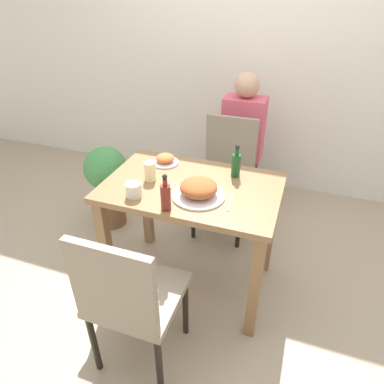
{
  "coord_description": "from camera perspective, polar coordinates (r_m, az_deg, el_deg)",
  "views": [
    {
      "loc": [
        0.56,
        -1.6,
        1.77
      ],
      "look_at": [
        0.0,
        0.0,
        0.72
      ],
      "focal_mm": 32.0,
      "sensor_mm": 36.0,
      "label": 1
    }
  ],
  "objects": [
    {
      "name": "ground_plane",
      "position": [
        2.45,
        -0.0,
        -14.36
      ],
      "size": [
        16.0,
        16.0,
        0.0
      ],
      "primitive_type": "plane",
      "color": "tan"
    },
    {
      "name": "fork_utensil",
      "position": [
        1.92,
        -3.92,
        0.29
      ],
      "size": [
        0.02,
        0.18,
        0.0
      ],
      "rotation": [
        0.0,
        0.0,
        1.53
      ],
      "color": "silver",
      "rests_on": "dining_table"
    },
    {
      "name": "potted_plant_left",
      "position": [
        2.79,
        -13.96,
        2.09
      ],
      "size": [
        0.34,
        0.34,
        0.69
      ],
      "color": "brown",
      "rests_on": "ground_plane"
    },
    {
      "name": "juice_glass",
      "position": [
        2.01,
        -7.03,
        3.45
      ],
      "size": [
        0.07,
        0.07,
        0.11
      ],
      "color": "beige",
      "rests_on": "dining_table"
    },
    {
      "name": "side_plate",
      "position": [
        2.2,
        -4.5,
        5.42
      ],
      "size": [
        0.17,
        0.17,
        0.06
      ],
      "color": "white",
      "rests_on": "dining_table"
    },
    {
      "name": "sauce_bottle",
      "position": [
        2.04,
        7.35,
        4.62
      ],
      "size": [
        0.05,
        0.05,
        0.2
      ],
      "color": "#194C23",
      "rests_on": "dining_table"
    },
    {
      "name": "dining_table",
      "position": [
        2.04,
        -0.0,
        -2.02
      ],
      "size": [
        1.01,
        0.66,
        0.77
      ],
      "color": "olive",
      "rests_on": "ground_plane"
    },
    {
      "name": "chair_near",
      "position": [
        1.7,
        -10.38,
        -16.75
      ],
      "size": [
        0.42,
        0.42,
        0.9
      ],
      "rotation": [
        0.0,
        0.0,
        3.14
      ],
      "color": "gray",
      "rests_on": "ground_plane"
    },
    {
      "name": "food_plate",
      "position": [
        1.84,
        1.1,
        0.46
      ],
      "size": [
        0.29,
        0.29,
        0.1
      ],
      "color": "white",
      "rests_on": "dining_table"
    },
    {
      "name": "condiment_bottle",
      "position": [
        1.72,
        -4.42,
        -0.67
      ],
      "size": [
        0.05,
        0.05,
        0.2
      ],
      "color": "maroon",
      "rests_on": "dining_table"
    },
    {
      "name": "spoon_utensil",
      "position": [
        1.83,
        6.35,
        -1.64
      ],
      "size": [
        0.03,
        0.17,
        0.0
      ],
      "rotation": [
        0.0,
        0.0,
        1.66
      ],
      "color": "silver",
      "rests_on": "dining_table"
    },
    {
      "name": "wall_back",
      "position": [
        3.21,
        9.92,
        23.08
      ],
      "size": [
        8.0,
        0.05,
        2.6
      ],
      "color": "silver",
      "rests_on": "ground_plane"
    },
    {
      "name": "person_figure",
      "position": [
        2.99,
        8.37,
        8.15
      ],
      "size": [
        0.34,
        0.22,
        1.17
      ],
      "color": "#2D3347",
      "rests_on": "ground_plane"
    },
    {
      "name": "chair_far",
      "position": [
        2.67,
        5.74,
        3.68
      ],
      "size": [
        0.42,
        0.42,
        0.9
      ],
      "color": "gray",
      "rests_on": "ground_plane"
    },
    {
      "name": "drink_cup",
      "position": [
        1.87,
        -9.69,
        0.34
      ],
      "size": [
        0.09,
        0.09,
        0.08
      ],
      "color": "silver",
      "rests_on": "dining_table"
    }
  ]
}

